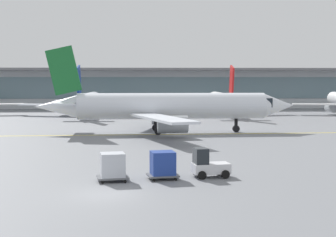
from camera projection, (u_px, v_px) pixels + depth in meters
ground_plane at (106, 194)px, 30.47m from camera, size 400.00×400.00×0.00m
taxiway_centreline_stripe at (173, 134)px, 63.63m from camera, size 109.89×5.74×0.01m
terminal_concourse at (136, 88)px, 122.80m from camera, size 202.06×11.00×9.60m
gate_airplane_2 at (88, 101)px, 96.69m from camera, size 26.42×28.35×9.41m
gate_airplane_3 at (222, 100)px, 98.48m from camera, size 26.43×28.31×9.41m
taxiing_regional_jet at (168, 107)px, 65.32m from camera, size 33.86×31.47×11.22m
baggage_tug at (208, 165)px, 35.62m from camera, size 2.80×1.98×2.10m
cargo_dolly_lead at (163, 164)px, 34.93m from camera, size 2.34×1.93×1.94m
cargo_dolly_trailing at (113, 166)px, 34.20m from camera, size 2.34×1.93×1.94m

